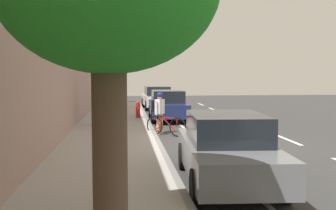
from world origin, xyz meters
TOP-DOWN VIEW (x-y plane):
  - ground at (0.00, 0.00)m, footprint 59.62×59.62m
  - sidewalk at (3.84, 0.00)m, footprint 3.09×37.26m
  - curb_edge at (2.22, 0.00)m, footprint 0.16×37.26m
  - lane_stripe_centre at (-2.52, -0.73)m, footprint 0.14×35.80m
  - lane_stripe_bike_edge at (0.75, 0.00)m, footprint 0.12×37.26m
  - building_facade at (5.64, 0.00)m, footprint 0.50×37.26m
  - parked_sedan_white_nearest at (1.15, -13.85)m, footprint 1.95×4.46m
  - parked_sedan_dark_blue_second at (1.13, -7.32)m, footprint 1.90×4.43m
  - parked_sedan_grey_mid at (1.13, 4.62)m, footprint 2.03×4.50m
  - bicycle_at_curb at (1.75, -2.20)m, footprint 1.43×1.10m
  - cyclist_with_backpack at (1.97, -2.67)m, footprint 0.53×0.55m
  - pedestrian_on_phone at (4.52, -4.23)m, footprint 0.39×0.55m
  - fire_hydrant at (2.65, -7.27)m, footprint 0.22×0.22m

SIDE VIEW (x-z plane):
  - ground at x=0.00m, z-range 0.00..0.00m
  - lane_stripe_centre at x=-2.52m, z-range 0.00..0.01m
  - lane_stripe_bike_edge at x=0.75m, z-range 0.00..0.01m
  - sidewalk at x=3.84m, z-range 0.00..0.16m
  - curb_edge at x=2.22m, z-range 0.00..0.16m
  - bicycle_at_curb at x=1.75m, z-range -0.01..0.78m
  - fire_hydrant at x=2.65m, z-range 0.16..1.00m
  - parked_sedan_white_nearest at x=1.15m, z-range -0.01..1.51m
  - parked_sedan_dark_blue_second at x=1.13m, z-range -0.01..1.51m
  - parked_sedan_grey_mid at x=1.13m, z-range -0.01..1.51m
  - cyclist_with_backpack at x=1.97m, z-range 0.18..1.83m
  - pedestrian_on_phone at x=4.52m, z-range 0.27..1.99m
  - building_facade at x=5.64m, z-range 0.00..6.64m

